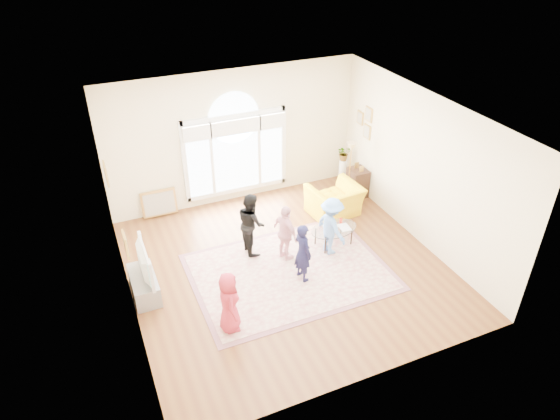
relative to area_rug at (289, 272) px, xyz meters
name	(u,v)px	position (x,y,z in m)	size (l,w,h in m)	color
ground	(286,267)	(0.02, 0.18, -0.01)	(6.00, 6.00, 0.00)	brown
room_shell	(237,142)	(0.02, 3.02, 1.56)	(6.00, 6.00, 6.00)	beige
area_rug	(289,272)	(0.00, 0.00, 0.00)	(3.60, 2.60, 0.02)	#C4B19A
rug_border	(289,272)	(0.00, 0.00, 0.00)	(3.80, 2.80, 0.01)	#805059
tv_console	(144,285)	(-2.73, 0.48, 0.20)	(0.45, 1.00, 0.42)	gray
television	(140,262)	(-2.73, 0.48, 0.73)	(0.17, 1.10, 0.63)	black
coffee_table	(334,229)	(1.24, 0.48, 0.39)	(1.10, 0.77, 0.54)	silver
armchair	(334,201)	(1.84, 1.56, 0.35)	(1.12, 0.98, 0.73)	yellow
side_cabinet	(357,182)	(2.80, 2.14, 0.34)	(0.40, 0.50, 0.70)	black
floor_lamp	(351,152)	(2.48, 2.03, 1.27)	(0.31, 0.31, 1.51)	black
plant_pedestal	(343,172)	(2.72, 2.74, 0.34)	(0.20, 0.20, 0.70)	white
potted_plant	(344,153)	(2.72, 2.74, 0.88)	(0.35, 0.30, 0.39)	#33722D
leaning_picture	(161,216)	(-1.91, 3.08, -0.01)	(0.80, 0.05, 0.62)	tan
child_red	(229,302)	(-1.55, -0.98, 0.58)	(0.56, 0.36, 1.15)	#AD2739
child_navy	(303,252)	(0.15, -0.26, 0.62)	(0.45, 0.29, 1.22)	#141536
child_black	(251,223)	(-0.42, 0.98, 0.68)	(0.65, 0.50, 1.33)	black
child_pink	(286,233)	(0.11, 0.44, 0.62)	(0.72, 0.30, 1.23)	#F0A9B4
child_blue	(331,226)	(1.05, 0.28, 0.64)	(0.82, 0.47, 1.26)	#6496E0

